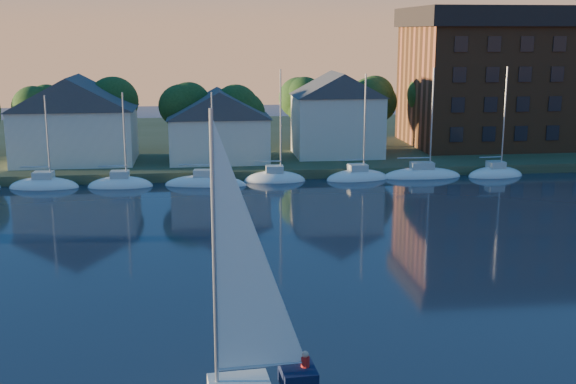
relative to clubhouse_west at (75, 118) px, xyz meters
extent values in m
cube|color=#374327|center=(22.00, 17.00, -5.93)|extent=(160.00, 50.00, 2.00)
cube|color=brown|center=(22.00, -6.00, -5.93)|extent=(120.00, 3.00, 1.00)
cube|color=silver|center=(0.00, 0.00, -1.93)|extent=(13.00, 9.00, 6.00)
cube|color=silver|center=(16.00, -1.00, -2.43)|extent=(11.00, 8.00, 5.00)
cube|color=silver|center=(30.00, 1.00, -1.43)|extent=(10.00, 8.00, 7.00)
cube|color=brown|center=(56.00, 7.00, 2.57)|extent=(30.00, 16.00, 15.00)
cube|color=black|center=(56.00, 7.00, 11.27)|extent=(31.00, 17.00, 2.40)
cylinder|color=#332217|center=(-4.00, 5.00, -3.18)|extent=(0.50, 0.50, 3.50)
sphere|color=#1B3613|center=(-4.00, 5.00, 1.27)|extent=(5.40, 5.40, 5.40)
cylinder|color=#332217|center=(4.00, 5.00, -3.18)|extent=(0.50, 0.50, 3.50)
sphere|color=#1B3613|center=(4.00, 5.00, 1.27)|extent=(5.40, 5.40, 5.40)
cylinder|color=#332217|center=(12.00, 5.00, -3.18)|extent=(0.50, 0.50, 3.50)
sphere|color=#1B3613|center=(12.00, 5.00, 1.27)|extent=(5.40, 5.40, 5.40)
cylinder|color=#332217|center=(20.00, 5.00, -3.18)|extent=(0.50, 0.50, 3.50)
sphere|color=#1B3613|center=(20.00, 5.00, 1.27)|extent=(5.40, 5.40, 5.40)
cylinder|color=#332217|center=(28.00, 5.00, -3.18)|extent=(0.50, 0.50, 3.50)
sphere|color=#1B3613|center=(28.00, 5.00, 1.27)|extent=(5.40, 5.40, 5.40)
cylinder|color=#332217|center=(36.00, 5.00, -3.18)|extent=(0.50, 0.50, 3.50)
sphere|color=#1B3613|center=(36.00, 5.00, 1.27)|extent=(5.40, 5.40, 5.40)
cylinder|color=#332217|center=(44.00, 5.00, -3.18)|extent=(0.50, 0.50, 3.50)
sphere|color=#1B3613|center=(44.00, 5.00, 1.27)|extent=(5.40, 5.40, 5.40)
cylinder|color=#332217|center=(52.00, 5.00, -3.18)|extent=(0.50, 0.50, 3.50)
sphere|color=#1B3613|center=(52.00, 5.00, 1.27)|extent=(5.40, 5.40, 5.40)
cylinder|color=#332217|center=(60.00, 5.00, -3.18)|extent=(0.50, 0.50, 3.50)
sphere|color=#1B3613|center=(60.00, 5.00, 1.27)|extent=(5.40, 5.40, 5.40)
ellipsoid|color=white|center=(-2.00, -9.00, -5.93)|extent=(7.50, 2.40, 2.20)
cube|color=silver|center=(-2.00, -9.00, -4.63)|extent=(2.10, 1.32, 0.70)
cylinder|color=#A5A8AD|center=(-1.25, -9.00, 0.02)|extent=(0.16, 0.16, 10.00)
cylinder|color=#A5A8AD|center=(-2.83, -9.00, -3.78)|extent=(3.15, 0.12, 0.12)
ellipsoid|color=white|center=(6.00, -9.00, -5.93)|extent=(7.50, 2.40, 2.20)
cube|color=silver|center=(6.00, -9.00, -4.63)|extent=(2.10, 1.32, 0.70)
cylinder|color=#A5A8AD|center=(6.75, -9.00, 0.02)|extent=(0.16, 0.16, 10.00)
cylinder|color=#A5A8AD|center=(5.17, -9.00, -3.78)|extent=(3.15, 0.12, 0.12)
ellipsoid|color=white|center=(14.00, -9.00, -5.93)|extent=(7.50, 2.40, 2.20)
cube|color=silver|center=(14.00, -9.00, -4.63)|extent=(2.10, 1.32, 0.70)
cylinder|color=#A5A8AD|center=(14.75, -9.00, 0.02)|extent=(0.16, 0.16, 10.00)
cylinder|color=#A5A8AD|center=(13.17, -9.00, -3.78)|extent=(3.15, 0.12, 0.12)
ellipsoid|color=white|center=(22.00, -9.00, -5.93)|extent=(7.50, 2.40, 2.20)
cube|color=silver|center=(22.00, -9.00, -4.63)|extent=(2.10, 1.32, 0.70)
cylinder|color=#A5A8AD|center=(22.75, -9.00, 0.02)|extent=(0.16, 0.16, 10.00)
cylinder|color=#A5A8AD|center=(21.17, -9.00, -3.78)|extent=(3.15, 0.12, 0.12)
ellipsoid|color=white|center=(30.00, -9.00, -5.93)|extent=(7.50, 2.40, 2.20)
cube|color=silver|center=(30.00, -9.00, -4.63)|extent=(2.10, 1.32, 0.70)
cylinder|color=#A5A8AD|center=(30.75, -9.00, 0.02)|extent=(0.16, 0.16, 10.00)
cylinder|color=#A5A8AD|center=(29.17, -9.00, -3.78)|extent=(3.15, 0.12, 0.12)
ellipsoid|color=white|center=(38.00, -9.00, -5.93)|extent=(7.50, 2.40, 2.20)
cube|color=silver|center=(38.00, -9.00, -4.63)|extent=(2.10, 1.32, 0.70)
cylinder|color=#A5A8AD|center=(38.75, -9.00, 0.02)|extent=(0.16, 0.16, 10.00)
cylinder|color=#A5A8AD|center=(37.17, -9.00, -3.78)|extent=(3.15, 0.12, 0.12)
ellipsoid|color=white|center=(46.00, -9.00, -5.93)|extent=(7.50, 2.40, 2.20)
cube|color=silver|center=(46.00, -9.00, -4.63)|extent=(2.10, 1.32, 0.70)
cylinder|color=#A5A8AD|center=(46.75, -9.00, 0.02)|extent=(0.16, 0.16, 10.00)
cylinder|color=#A5A8AD|center=(45.17, -9.00, -3.78)|extent=(3.15, 0.12, 0.12)
cylinder|color=#A5A8AD|center=(14.23, -55.82, 0.87)|extent=(0.16, 0.16, 11.71)
cylinder|color=#A5A8AD|center=(16.07, -55.69, -3.78)|extent=(3.69, 0.37, 0.12)
cube|color=black|center=(17.56, -55.59, -4.43)|extent=(1.51, 1.79, 0.90)
camera|label=1|loc=(13.79, -82.67, 9.51)|focal=45.00mm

